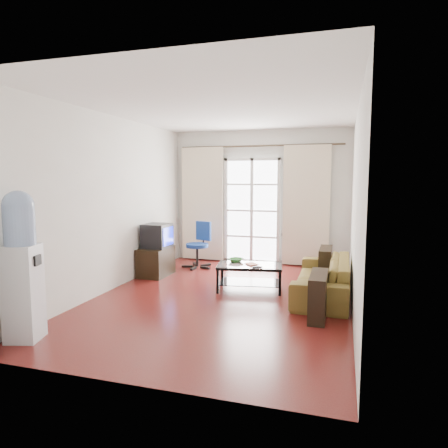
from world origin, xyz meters
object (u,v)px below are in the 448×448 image
(tv_stand, at_px, (156,262))
(crt_tv, at_px, (156,236))
(task_chair, at_px, (198,254))
(coffee_table, at_px, (250,274))
(water_cooler, at_px, (22,263))
(sofa, at_px, (322,277))

(tv_stand, relative_size, crt_tv, 1.41)
(tv_stand, distance_m, task_chair, 0.96)
(crt_tv, bearing_deg, task_chair, 59.17)
(coffee_table, distance_m, task_chair, 1.82)
(tv_stand, distance_m, water_cooler, 3.08)
(tv_stand, xyz_separation_m, crt_tv, (0.00, 0.03, 0.47))
(sofa, height_order, tv_stand, sofa)
(sofa, bearing_deg, task_chair, -116.95)
(tv_stand, height_order, crt_tv, crt_tv)
(sofa, height_order, crt_tv, crt_tv)
(task_chair, height_order, water_cooler, water_cooler)
(sofa, distance_m, task_chair, 2.71)
(sofa, xyz_separation_m, water_cooler, (-2.98, -2.60, 0.56))
(sofa, relative_size, crt_tv, 3.94)
(tv_stand, height_order, water_cooler, water_cooler)
(coffee_table, relative_size, water_cooler, 0.66)
(coffee_table, distance_m, tv_stand, 1.88)
(sofa, bearing_deg, tv_stand, -98.14)
(sofa, distance_m, water_cooler, 4.00)
(coffee_table, height_order, task_chair, task_chair)
(water_cooler, bearing_deg, tv_stand, 73.40)
(task_chair, bearing_deg, crt_tv, -103.00)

